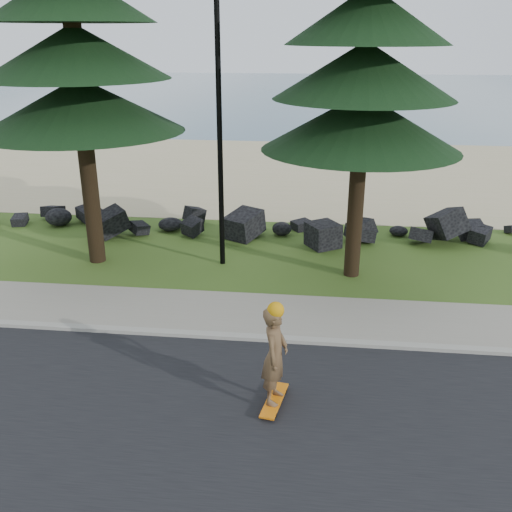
# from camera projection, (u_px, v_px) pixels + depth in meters

# --- Properties ---
(ground) EXTENTS (160.00, 160.00, 0.00)m
(ground) POSITION_uv_depth(u_px,v_px,m) (199.00, 317.00, 12.79)
(ground) COLOR #38561B
(ground) RESTS_ON ground
(road) EXTENTS (160.00, 7.00, 0.02)m
(road) POSITION_uv_depth(u_px,v_px,m) (138.00, 453.00, 8.63)
(road) COLOR black
(road) RESTS_ON ground
(kerb) EXTENTS (160.00, 0.20, 0.10)m
(kerb) POSITION_uv_depth(u_px,v_px,m) (190.00, 334.00, 11.94)
(kerb) COLOR #9D998D
(kerb) RESTS_ON ground
(sidewalk) EXTENTS (160.00, 2.00, 0.08)m
(sidewalk) POSITION_uv_depth(u_px,v_px,m) (201.00, 311.00, 12.96)
(sidewalk) COLOR gray
(sidewalk) RESTS_ON ground
(beach_sand) EXTENTS (160.00, 15.00, 0.01)m
(beach_sand) POSITION_uv_depth(u_px,v_px,m) (263.00, 171.00, 26.19)
(beach_sand) COLOR tan
(beach_sand) RESTS_ON ground
(ocean) EXTENTS (160.00, 58.00, 0.01)m
(ocean) POSITION_uv_depth(u_px,v_px,m) (298.00, 92.00, 59.94)
(ocean) COLOR #3D6176
(ocean) RESTS_ON ground
(seawall_boulders) EXTENTS (60.00, 2.40, 1.10)m
(seawall_boulders) POSITION_uv_depth(u_px,v_px,m) (235.00, 235.00, 17.97)
(seawall_boulders) COLOR black
(seawall_boulders) RESTS_ON ground
(lamp_post) EXTENTS (0.25, 0.14, 8.14)m
(lamp_post) POSITION_uv_depth(u_px,v_px,m) (219.00, 110.00, 14.23)
(lamp_post) COLOR black
(lamp_post) RESTS_ON ground
(skateboarder) EXTENTS (0.52, 1.07, 1.94)m
(skateboarder) POSITION_uv_depth(u_px,v_px,m) (275.00, 356.00, 9.41)
(skateboarder) COLOR orange
(skateboarder) RESTS_ON ground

